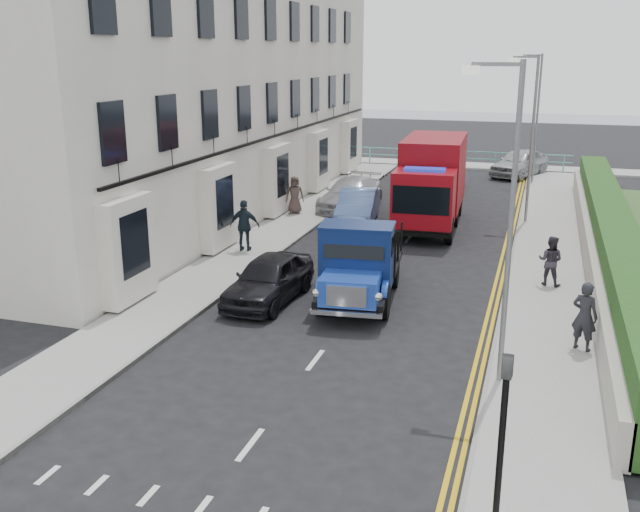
# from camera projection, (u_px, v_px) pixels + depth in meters

# --- Properties ---
(ground) EXTENTS (120.00, 120.00, 0.00)m
(ground) POSITION_uv_depth(u_px,v_px,m) (338.00, 330.00, 18.94)
(ground) COLOR black
(ground) RESTS_ON ground
(pavement_west) EXTENTS (2.40, 38.00, 0.12)m
(pavement_west) POSITION_uv_depth(u_px,v_px,m) (276.00, 234.00, 28.67)
(pavement_west) COLOR gray
(pavement_west) RESTS_ON ground
(pavement_east) EXTENTS (2.60, 38.00, 0.12)m
(pavement_east) POSITION_uv_depth(u_px,v_px,m) (549.00, 255.00, 25.64)
(pavement_east) COLOR gray
(pavement_east) RESTS_ON ground
(promenade) EXTENTS (30.00, 2.50, 0.12)m
(promenade) POSITION_uv_depth(u_px,v_px,m) (464.00, 166.00, 45.49)
(promenade) COLOR gray
(promenade) RESTS_ON ground
(sea_plane) EXTENTS (120.00, 120.00, 0.00)m
(sea_plane) POSITION_uv_depth(u_px,v_px,m) (498.00, 122.00, 73.90)
(sea_plane) COLOR slate
(sea_plane) RESTS_ON ground
(terrace_west) EXTENTS (6.31, 30.20, 14.25)m
(terrace_west) POSITION_uv_depth(u_px,v_px,m) (216.00, 50.00, 31.59)
(terrace_west) COLOR beige
(terrace_west) RESTS_ON ground
(garden_east) EXTENTS (1.45, 28.00, 1.75)m
(garden_east) POSITION_uv_depth(u_px,v_px,m) (608.00, 237.00, 24.85)
(garden_east) COLOR #B2AD9E
(garden_east) RESTS_ON ground
(seafront_railing) EXTENTS (13.00, 0.08, 1.11)m
(seafront_railing) POSITION_uv_depth(u_px,v_px,m) (463.00, 159.00, 44.61)
(seafront_railing) COLOR #59B2A5
(seafront_railing) RESTS_ON ground
(lamp_near) EXTENTS (1.23, 0.18, 7.00)m
(lamp_near) POSITION_uv_depth(u_px,v_px,m) (506.00, 209.00, 14.79)
(lamp_near) COLOR slate
(lamp_near) RESTS_ON ground
(lamp_mid) EXTENTS (1.23, 0.18, 7.00)m
(lamp_mid) POSITION_uv_depth(u_px,v_px,m) (530.00, 130.00, 29.45)
(lamp_mid) COLOR slate
(lamp_mid) RESTS_ON ground
(lamp_far) EXTENTS (1.23, 0.18, 7.00)m
(lamp_far) POSITION_uv_depth(u_px,v_px,m) (535.00, 111.00, 38.61)
(lamp_far) COLOR slate
(lamp_far) RESTS_ON ground
(traffic_signal) EXTENTS (0.16, 0.20, 3.10)m
(traffic_signal) POSITION_uv_depth(u_px,v_px,m) (503.00, 421.00, 10.17)
(traffic_signal) COLOR black
(traffic_signal) RESTS_ON ground
(bedford_lorry) EXTENTS (2.57, 5.35, 2.44)m
(bedford_lorry) POSITION_uv_depth(u_px,v_px,m) (357.00, 269.00, 20.41)
(bedford_lorry) COLOR black
(bedford_lorry) RESTS_ON ground
(red_lorry) EXTENTS (2.71, 7.08, 3.65)m
(red_lorry) POSITION_uv_depth(u_px,v_px,m) (432.00, 180.00, 29.67)
(red_lorry) COLOR black
(red_lorry) RESTS_ON ground
(parked_car_front) EXTENTS (1.83, 4.14, 1.38)m
(parked_car_front) POSITION_uv_depth(u_px,v_px,m) (269.00, 279.00, 20.97)
(parked_car_front) COLOR black
(parked_car_front) RESTS_ON ground
(parked_car_mid) EXTENTS (2.10, 4.51, 1.43)m
(parked_car_mid) POSITION_uv_depth(u_px,v_px,m) (358.00, 207.00, 30.49)
(parked_car_mid) COLOR #5171AF
(parked_car_mid) RESTS_ON ground
(parked_car_rear) EXTENTS (2.37, 5.10, 1.44)m
(parked_car_rear) POSITION_uv_depth(u_px,v_px,m) (351.00, 194.00, 33.11)
(parked_car_rear) COLOR #B8B7BC
(parked_car_rear) RESTS_ON ground
(seafront_car_left) EXTENTS (2.90, 5.63, 1.52)m
(seafront_car_left) POSITION_uv_depth(u_px,v_px,m) (437.00, 175.00, 37.82)
(seafront_car_left) COLOR black
(seafront_car_left) RESTS_ON ground
(seafront_car_right) EXTENTS (3.60, 5.09, 1.61)m
(seafront_car_right) POSITION_uv_depth(u_px,v_px,m) (520.00, 163.00, 41.76)
(seafront_car_right) COLOR #A3A5A8
(seafront_car_right) RESTS_ON ground
(pedestrian_east_near) EXTENTS (0.75, 0.64, 1.73)m
(pedestrian_east_near) POSITION_uv_depth(u_px,v_px,m) (585.00, 316.00, 17.20)
(pedestrian_east_near) COLOR #222227
(pedestrian_east_near) RESTS_ON pavement_east
(pedestrian_east_far) EXTENTS (0.88, 0.76, 1.57)m
(pedestrian_east_far) POSITION_uv_depth(u_px,v_px,m) (550.00, 261.00, 22.02)
(pedestrian_east_far) COLOR #322C36
(pedestrian_east_far) RESTS_ON pavement_east
(pedestrian_west_near) EXTENTS (1.15, 0.61, 1.87)m
(pedestrian_west_near) POSITION_uv_depth(u_px,v_px,m) (245.00, 226.00, 25.76)
(pedestrian_west_near) COLOR #19242E
(pedestrian_west_near) RESTS_ON pavement_west
(pedestrian_west_far) EXTENTS (0.96, 0.81, 1.67)m
(pedestrian_west_far) POSITION_uv_depth(u_px,v_px,m) (295.00, 195.00, 31.75)
(pedestrian_west_far) COLOR #463733
(pedestrian_west_far) RESTS_ON pavement_west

